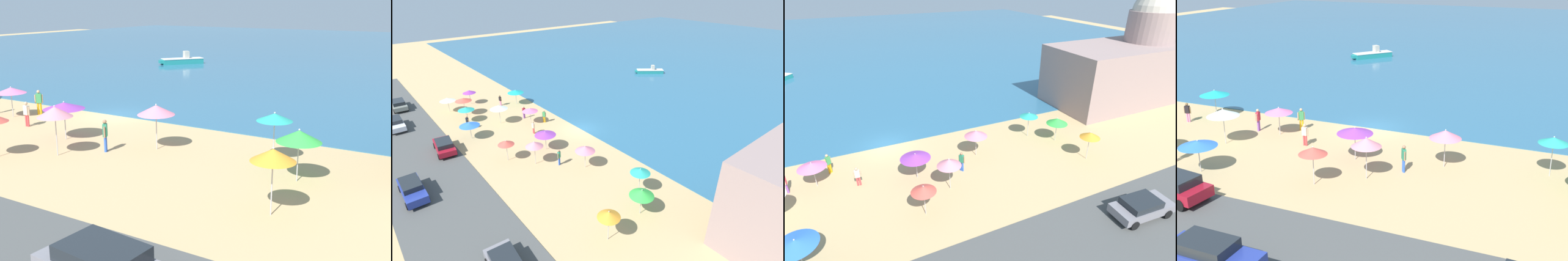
{
  "view_description": "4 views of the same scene",
  "coord_description": "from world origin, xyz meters",
  "views": [
    {
      "loc": [
        22.02,
        -25.92,
        7.8
      ],
      "look_at": [
        9.13,
        -4.35,
        1.15
      ],
      "focal_mm": 45.0,
      "sensor_mm": 36.0,
      "label": 1
    },
    {
      "loc": [
        27.67,
        -21.57,
        17.36
      ],
      "look_at": [
        3.26,
        -1.59,
        1.62
      ],
      "focal_mm": 28.0,
      "sensor_mm": 36.0,
      "label": 2
    },
    {
      "loc": [
        -2.67,
        -26.6,
        14.53
      ],
      "look_at": [
        8.45,
        -3.19,
        1.32
      ],
      "focal_mm": 28.0,
      "sensor_mm": 36.0,
      "label": 3
    },
    {
      "loc": [
        14.22,
        -33.19,
        12.38
      ],
      "look_at": [
        2.35,
        -5.49,
        1.91
      ],
      "focal_mm": 45.0,
      "sensor_mm": 36.0,
      "label": 4
    }
  ],
  "objects": [
    {
      "name": "ground_plane",
      "position": [
        0.0,
        0.0,
        0.0
      ],
      "size": [
        160.0,
        160.0,
        0.0
      ],
      "primitive_type": "plane",
      "color": "tan"
    },
    {
      "name": "sea",
      "position": [
        0.0,
        55.0,
        0.03
      ],
      "size": [
        150.0,
        110.0,
        0.05
      ],
      "primitive_type": "cube",
      "color": "#2D6385",
      "rests_on": "ground_plane"
    },
    {
      "name": "beach_umbrella_0",
      "position": [
        1.42,
        -6.2,
        2.0
      ],
      "size": [
        2.39,
        2.39,
        2.26
      ],
      "color": "#B2B2B7",
      "rests_on": "ground_plane"
    },
    {
      "name": "beach_umbrella_2",
      "position": [
        13.4,
        -3.95,
        2.31
      ],
      "size": [
        1.79,
        1.79,
        2.57
      ],
      "color": "#B2B2B7",
      "rests_on": "ground_plane"
    },
    {
      "name": "beach_umbrella_3",
      "position": [
        3.32,
        -8.67,
        2.33
      ],
      "size": [
        1.83,
        1.83,
        2.67
      ],
      "color": "#B2B2B7",
      "rests_on": "ground_plane"
    },
    {
      "name": "beach_umbrella_5",
      "position": [
        15.72,
        -9.85,
        2.36
      ],
      "size": [
        1.72,
        1.72,
        2.68
      ],
      "color": "#B2B2B7",
      "rests_on": "ground_plane"
    },
    {
      "name": "beach_umbrella_7",
      "position": [
        15.34,
        -5.91,
        2.09
      ],
      "size": [
        2.02,
        2.02,
        2.43
      ],
      "color": "#B2B2B7",
      "rests_on": "ground_plane"
    },
    {
      "name": "beach_umbrella_11",
      "position": [
        7.12,
        -5.1,
        2.18
      ],
      "size": [
        2.03,
        2.03,
        2.52
      ],
      "color": "#B2B2B7",
      "rests_on": "ground_plane"
    },
    {
      "name": "beach_umbrella_14",
      "position": [
        -5.88,
        -3.97,
        1.88
      ],
      "size": [
        2.07,
        2.07,
        2.15
      ],
      "color": "#B2B2B7",
      "rests_on": "ground_plane"
    },
    {
      "name": "bather_0",
      "position": [
        -4.87,
        -2.49,
        0.99
      ],
      "size": [
        0.45,
        0.41,
        1.76
      ],
      "color": "orange",
      "rests_on": "ground_plane"
    },
    {
      "name": "bather_3",
      "position": [
        -2.92,
        -5.27,
        0.9
      ],
      "size": [
        0.57,
        0.24,
        1.61
      ],
      "color": "#EF3F42",
      "rests_on": "ground_plane"
    },
    {
      "name": "bather_4",
      "position": [
        5.03,
        -6.86,
        0.99
      ],
      "size": [
        0.38,
        0.49,
        1.76
      ],
      "color": "blue",
      "rests_on": "ground_plane"
    },
    {
      "name": "skiff_nearshore",
      "position": [
        -11.55,
        26.92,
        0.47
      ],
      "size": [
        4.46,
        5.18,
        1.6
      ],
      "color": "#1C7E7A",
      "rests_on": "sea"
    }
  ]
}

